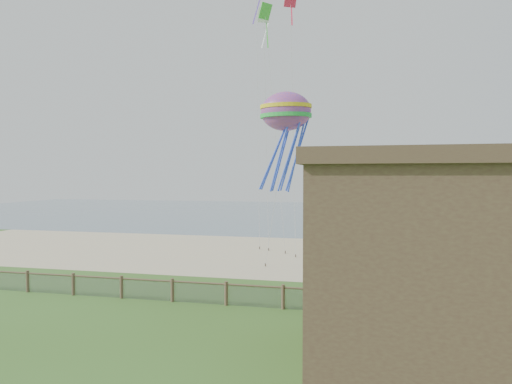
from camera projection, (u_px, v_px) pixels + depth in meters
ground at (182, 348)px, 17.85m from camera, size 160.00×160.00×0.00m
sand_beach at (280, 254)px, 39.27m from camera, size 72.00×20.00×0.02m
ocean at (323, 213)px, 82.10m from camera, size 160.00×68.00×0.02m
chainlink_fence at (226, 295)px, 23.67m from camera, size 36.20×0.20×1.25m
motel_deck at (507, 325)px, 19.77m from camera, size 15.00×2.00×0.50m
picnic_table at (360, 323)px, 19.51m from camera, size 2.42×2.18×0.83m
octopus_kite at (286, 139)px, 30.18m from camera, size 4.08×3.47×7.11m
kite_white at (264, 26)px, 36.40m from camera, size 1.73×2.10×2.81m
kite_red at (290, 6)px, 33.09m from camera, size 1.67×1.85×2.19m
kite_green at (265, 24)px, 35.12m from camera, size 2.26×2.17×3.10m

